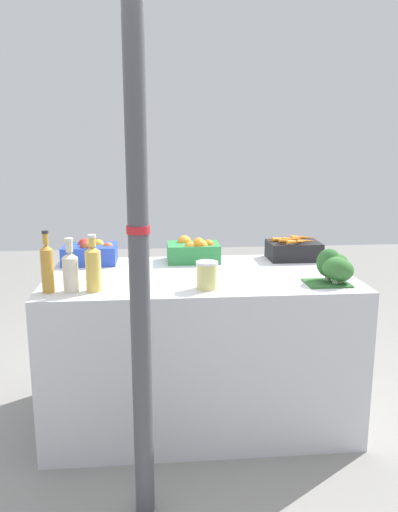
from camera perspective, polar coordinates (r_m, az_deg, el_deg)
ground_plane at (r=3.09m, az=-0.00°, el=-17.57°), size 10.00×10.00×0.00m
market_table at (r=2.91m, az=-0.00°, el=-10.23°), size 1.66×0.91×0.86m
support_pole at (r=1.95m, az=-6.88°, el=-0.18°), size 0.09×0.09×2.24m
apple_crate at (r=3.08m, az=-12.30°, el=0.43°), size 0.32×0.24×0.15m
orange_crate at (r=3.06m, az=-0.56°, el=0.66°), size 0.32×0.24×0.15m
carrot_crate at (r=3.17m, az=10.76°, el=0.76°), size 0.32×0.24×0.15m
broccoli_pile at (r=2.65m, az=15.29°, el=-1.26°), size 0.24×0.19×0.18m
juice_bottle_amber at (r=2.50m, az=-16.95°, el=-1.17°), size 0.06×0.06×0.30m
juice_bottle_cloudy at (r=2.48m, az=-14.48°, el=-1.57°), size 0.08×0.08×0.26m
juice_bottle_golden at (r=2.46m, az=-11.99°, el=-1.29°), size 0.08×0.08×0.28m
pickle_jar at (r=2.46m, az=0.91°, el=-2.20°), size 0.11×0.11×0.14m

